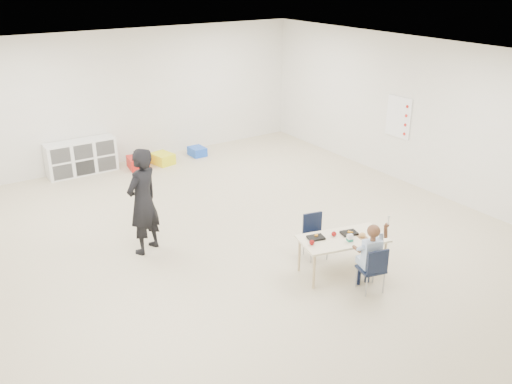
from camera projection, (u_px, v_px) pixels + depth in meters
room at (242, 154)px, 7.98m from camera, size 9.00×9.02×2.80m
table at (342, 255)px, 7.48m from camera, size 1.30×0.86×0.55m
chair_near at (371, 268)px, 7.06m from camera, size 0.38×0.36×0.66m
chair_far at (316, 237)px, 7.87m from camera, size 0.38×0.36×0.66m
child at (372, 255)px, 6.99m from camera, size 0.53×0.53×1.03m
lunch_tray_near at (349, 233)px, 7.48m from camera, size 0.25×0.21×0.03m
lunch_tray_far at (316, 238)px, 7.35m from camera, size 0.25×0.21×0.03m
milk_carton at (350, 238)px, 7.26m from camera, size 0.08×0.08×0.10m
bread_roll at (362, 235)px, 7.38m from camera, size 0.09×0.09×0.07m
apple_near at (334, 234)px, 7.41m from camera, size 0.07×0.07×0.07m
apple_far at (312, 242)px, 7.18m from camera, size 0.07×0.07×0.07m
cubby_shelf at (81, 157)px, 11.07m from camera, size 1.40×0.40×0.70m
rules_poster at (398, 117)px, 10.53m from camera, size 0.02×0.60×0.80m
adult at (143, 201)px, 7.87m from camera, size 0.70×0.61×1.61m
bin_red at (138, 163)px, 11.44m from camera, size 0.45×0.54×0.24m
bin_yellow at (163, 159)px, 11.70m from camera, size 0.46×0.54×0.23m
bin_blue at (197, 151)px, 12.21m from camera, size 0.32×0.41×0.19m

